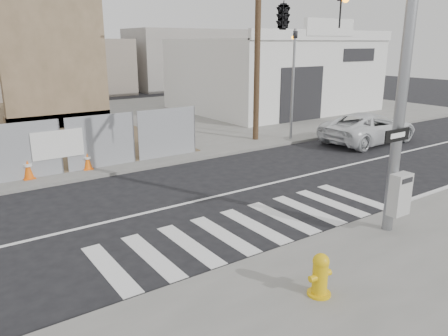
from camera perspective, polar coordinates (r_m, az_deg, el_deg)
ground at (r=13.66m, az=-2.63°, el=-4.10°), size 100.00×100.00×0.00m
sidewalk_far at (r=26.19m, az=-19.35°, el=4.97°), size 50.00×20.00×0.12m
signal_pole at (r=12.82m, az=12.14°, el=16.07°), size 0.96×5.87×7.00m
far_signal_pole at (r=21.44m, az=9.07°, el=12.63°), size 0.16×0.20×5.60m
concrete_wall_right at (r=25.76m, az=-21.18°, el=12.09°), size 5.50×1.30×8.00m
auto_shop at (r=31.71m, az=6.34°, el=12.09°), size 12.00×10.20×5.95m
utility_pole_right at (r=21.09m, az=4.42°, el=17.40°), size 1.60×0.28×10.00m
fire_hydrant at (r=8.57m, az=12.44°, el=-13.46°), size 0.53×0.51×0.85m
suv at (r=22.34m, az=18.41°, el=5.02°), size 5.29×2.53×1.46m
traffic_cone_c at (r=16.64m, az=-24.25°, el=-0.04°), size 0.40×0.40×0.76m
traffic_cone_d at (r=17.11m, az=-17.40°, el=0.94°), size 0.39×0.39×0.68m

